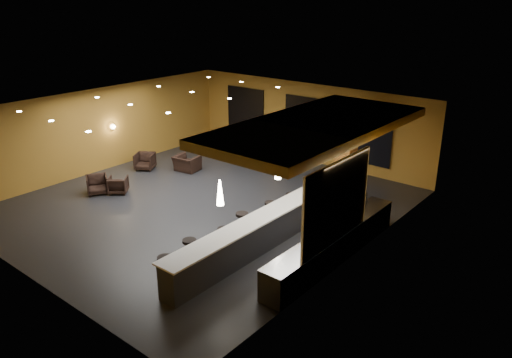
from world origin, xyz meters
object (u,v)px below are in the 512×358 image
Objects in this scene: bar_stool_0 at (165,267)px; bar_stool_6 at (311,191)px; staff_a at (331,201)px; staff_c at (354,204)px; armchair_a at (97,185)px; bar_stool_5 at (291,201)px; prep_counter at (333,246)px; column at (346,154)px; staff_b at (359,203)px; bar_stool_1 at (190,249)px; pendant_1 at (278,168)px; armchair_d at (187,163)px; armchair_b at (118,185)px; bar_stool_3 at (242,222)px; pendant_2 at (323,148)px; armchair_c at (145,161)px; bar_stool_2 at (224,237)px; pendant_0 at (220,192)px; bar_counter at (267,230)px.

bar_stool_6 is at bearing 90.01° from bar_stool_0.
staff_a is 0.78m from staff_c.
bar_stool_5 is (6.82, 3.07, 0.14)m from armchair_a.
prep_counter is 7.75× the size of armchair_a.
staff_b is (1.45, -1.63, -0.96)m from column.
bar_stool_1 is 4.57m from bar_stool_5.
armchair_a is at bearing -151.13° from staff_b.
armchair_d is (-6.76, 2.59, -2.02)m from pendant_1.
staff_a is 2.14× the size of armchair_b.
prep_counter is at bearing 10.96° from bar_stool_3.
prep_counter is at bearing 154.52° from armchair_d.
column is 2.31m from staff_a.
staff_a is 1.49× the size of armchair_d.
armchair_d is at bearing 133.03° from bar_stool_0.
pendant_2 is at bearing 128.66° from prep_counter.
pendant_1 is at bearing 180.00° from prep_counter.
armchair_c is 0.79× the size of armchair_d.
armchair_c is at bearing 144.22° from bar_stool_0.
column reaches higher than pendant_1.
prep_counter is 7.45× the size of bar_stool_3.
staff_b reaches higher than bar_stool_3.
staff_a is 2.00× the size of bar_stool_2.
bar_stool_0 is (-0.73, -7.98, -1.24)m from column.
staff_b is at bearing 73.68° from pendant_0.
bar_counter is 7.44m from armchair_d.
staff_b is 5.80m from bar_stool_1.
bar_stool_6 is at bearing 163.26° from staff_a.
bar_counter reaches higher than armchair_b.
bar_stool_0 is (-0.73, -3.88, -1.84)m from pendant_1.
staff_c is (-0.05, -0.21, -0.00)m from staff_b.
bar_stool_5 is at bearing 161.47° from armchair_b.
bar_stool_0 is at bearing -89.99° from bar_stool_6.
pendant_2 is 0.69× the size of armchair_d.
pendant_0 is 0.47× the size of staff_a.
staff_c is 2.24× the size of armchair_b.
armchair_a is 8.08m from bar_stool_6.
staff_b is at bearing 18.45° from bar_stool_5.
armchair_b is at bearing -173.50° from pendant_1.
pendant_0 is at bearing -82.51° from bar_stool_6.
prep_counter is 7.58× the size of armchair_c.
armchair_d is 1.26× the size of bar_stool_0.
armchair_d is at bearing 19.64° from armchair_a.
staff_a is 1.94× the size of armchair_a.
bar_stool_5 is 1.07× the size of bar_stool_6.
staff_b reaches higher than staff_c.
armchair_d is at bearing -133.88° from armchair_b.
prep_counter is at bearing -64.00° from column.
pendant_0 is 0.69× the size of armchair_d.
column is 4.92m from bar_stool_3.
staff_a is 3.99m from bar_stool_2.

